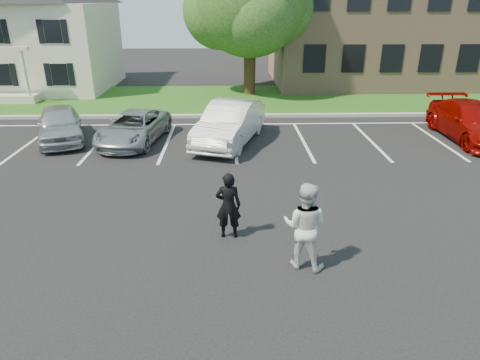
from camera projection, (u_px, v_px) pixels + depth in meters
name	position (u px, v px, depth m)	size (l,w,h in m)	color
ground_plane	(241.00, 244.00, 10.20)	(90.00, 90.00, 0.00)	black
curb	(234.00, 116.00, 21.22)	(40.00, 0.30, 0.15)	gray
grass_strip	(233.00, 99.00, 24.92)	(44.00, 8.00, 0.08)	#244D13
stall_lines	(267.00, 135.00, 18.48)	(34.00, 5.36, 0.01)	silver
house	(25.00, 27.00, 26.79)	(10.30, 9.22, 7.60)	beige
office_building	(437.00, 19.00, 29.18)	(22.40, 10.40, 8.30)	tan
tree	(252.00, 1.00, 24.34)	(7.80, 7.20, 8.80)	black
man_black_suit	(228.00, 206.00, 10.23)	(0.61, 0.40, 1.68)	black
man_white_shirt	(305.00, 226.00, 9.03)	(0.95, 0.74, 1.96)	silver
car_silver_west	(60.00, 124.00, 17.48)	(1.67, 4.15, 1.41)	#B6B5BB
car_silver_minivan	(134.00, 128.00, 17.30)	(2.03, 4.40, 1.22)	#9D9FA4
car_white_sedan	(230.00, 123.00, 17.16)	(1.73, 4.95, 1.63)	silver
car_red_compact	(472.00, 122.00, 17.64)	(2.10, 5.17, 1.50)	#8A0703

